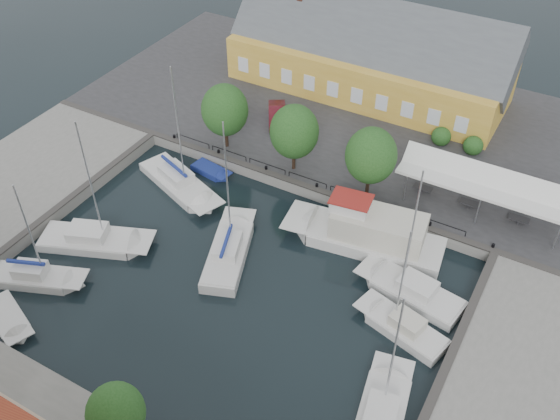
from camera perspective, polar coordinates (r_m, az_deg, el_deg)
name	(u,v)px	position (r m, az deg, el deg)	size (l,w,h in m)	color
ground	(241,270)	(47.36, -3.58, -5.51)	(140.00, 140.00, 0.00)	black
north_quay	(364,120)	(63.09, 7.68, 8.12)	(56.00, 26.00, 1.00)	#2D2D30
west_quay	(12,190)	(58.38, -23.31, 1.71)	(12.00, 24.00, 1.00)	slate
east_quay	(535,417)	(42.08, 22.26, -17.09)	(12.00, 24.00, 1.00)	slate
quay_edge_fittings	(273,223)	(49.50, -0.69, -1.21)	(56.00, 24.72, 0.40)	#383533
warehouse	(365,56)	(66.33, 7.78, 13.75)	(28.56, 14.00, 9.55)	gold
tent_canopy	(488,185)	(51.70, 18.47, 2.22)	(14.00, 4.00, 2.83)	silver
quay_trees	(294,132)	(52.95, 1.31, 7.17)	(18.20, 4.20, 6.30)	black
car_red	(277,115)	(61.01, -0.27, 8.70)	(1.63, 4.67, 1.54)	#51121B
center_sailboat	(229,253)	(48.22, -4.69, -3.92)	(5.53, 9.15, 12.26)	silver
trawler	(369,235)	(49.04, 8.17, -2.28)	(13.15, 5.47, 5.00)	silver
east_boat_a	(411,293)	(46.37, 11.93, -7.40)	(8.40, 4.00, 11.52)	silver
east_boat_b	(402,329)	(44.07, 11.11, -10.62)	(7.04, 3.87, 9.50)	silver
east_boat_c	(380,419)	(39.87, 9.14, -18.37)	(4.09, 8.76, 10.84)	silver
west_boat_a	(180,184)	(55.26, -9.16, 2.32)	(9.90, 5.92, 12.65)	silver
west_boat_c	(94,241)	(51.24, -16.61, -2.77)	(9.33, 5.99, 12.07)	silver
west_boat_d	(37,279)	(49.64, -21.32, -5.89)	(7.39, 4.65, 9.82)	silver
launch_sw	(9,320)	(47.86, -23.56, -9.21)	(5.44, 3.66, 0.98)	silver
launch_nw	(211,172)	(56.63, -6.33, 3.48)	(4.06, 2.10, 0.88)	navy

